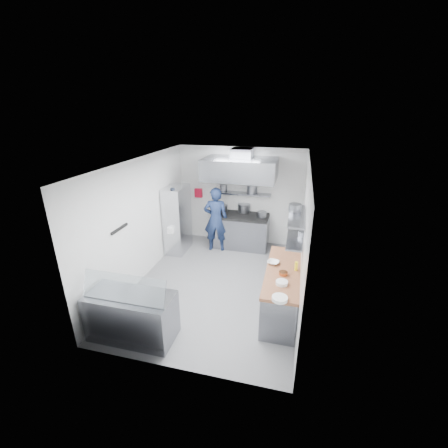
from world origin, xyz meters
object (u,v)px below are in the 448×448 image
(chef, at_px, (216,219))
(wire_rack, at_px, (177,219))
(gas_range, at_px, (240,232))
(display_case, at_px, (132,316))

(chef, distance_m, wire_rack, 1.06)
(chef, xyz_separation_m, wire_rack, (-1.02, -0.29, 0.01))
(wire_rack, bearing_deg, gas_range, 22.84)
(gas_range, xyz_separation_m, chef, (-0.61, -0.40, 0.46))
(gas_range, distance_m, chef, 0.86)
(gas_range, xyz_separation_m, display_case, (-1.10, -4.10, -0.03))
(gas_range, distance_m, display_case, 4.25)
(wire_rack, bearing_deg, chef, 15.96)
(gas_range, bearing_deg, chef, -147.20)
(wire_rack, distance_m, display_case, 3.49)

